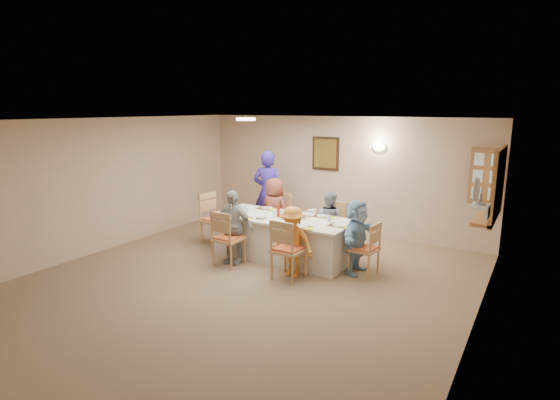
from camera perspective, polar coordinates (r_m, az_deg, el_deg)
The scene contains 49 objects.
ground at distance 6.94m, azimuth -4.70°, elevation -10.77°, with size 7.00×7.00×0.00m, color #816C50.
room_walls at distance 6.51m, azimuth -4.93°, elevation 1.63°, with size 7.00×7.00×7.00m.
wall_picture at distance 9.59m, azimuth 5.96°, elevation 6.06°, with size 0.62×0.05×0.72m.
wall_sconce at distance 9.10m, azimuth 12.80°, elevation 6.78°, with size 0.26×0.09×0.18m, color white.
ceiling_light at distance 8.21m, azimuth -4.48°, elevation 10.48°, with size 0.36×0.36×0.05m, color white.
serving_hatch at distance 7.67m, azimuth 26.60°, elevation 1.86°, with size 0.06×1.50×1.15m, color brown.
hatch_sill at distance 7.77m, azimuth 25.37°, elevation -1.86°, with size 0.30×1.50×0.05m, color brown.
shutter_door at distance 8.44m, azimuth 25.33°, elevation 2.79°, with size 0.55×0.04×1.00m, color brown.
fan_shelf at distance 6.37m, azimuth 24.69°, elevation -0.72°, with size 0.22×0.36×0.03m, color white.
desk_fan at distance 6.34m, azimuth 24.53°, elevation 0.63°, with size 0.30×0.30×0.28m, color #A5A5A8, non-canonical shape.
dining_table at distance 7.92m, azimuth 0.32°, elevation -4.90°, with size 2.54×1.07×0.76m, color silver.
chair_back_left at distance 8.85m, azimuth -0.33°, elevation -2.37°, with size 0.47×0.47×0.97m, color tan, non-canonical shape.
chair_back_right at distance 8.31m, azimuth 6.74°, elevation -3.52°, with size 0.45×0.45×0.94m, color tan, non-canonical shape.
chair_front_left at distance 7.59m, azimuth -6.73°, elevation -4.88°, with size 0.47×0.47×0.98m, color tan, non-canonical shape.
chair_front_right at distance 6.94m, azimuth 1.15°, elevation -6.37°, with size 0.47×0.47×0.99m, color tan, non-canonical shape.
chair_left_end at distance 8.76m, azimuth -8.41°, elevation -2.48°, with size 0.49×0.49×1.02m, color tan, non-canonical shape.
chair_right_end at distance 7.26m, azimuth 10.91°, elevation -6.18°, with size 0.42×0.42×0.89m, color tan, non-canonical shape.
diner_back_left at distance 8.71m, azimuth -0.75°, elevation -1.41°, with size 0.69×0.49×1.32m, color brown.
diner_back_right at distance 8.17m, azimuth 6.40°, elevation -2.91°, with size 0.59×0.47×1.18m, color #858CA5.
diner_front_left at distance 7.63m, azimuth -6.20°, elevation -3.52°, with size 0.80×0.42×1.30m, color #A4A4A4.
diner_front_right at distance 7.01m, azimuth 1.65°, elevation -5.47°, with size 0.75×0.43×1.15m, color orange.
diner_right_end at distance 7.25m, azimuth 10.01°, elevation -4.71°, with size 0.42×1.16×1.24m, color #8CB9E3.
caregiver at distance 9.28m, azimuth -1.56°, elevation 0.95°, with size 0.74×0.57×1.81m, color #332395.
placemat_fl at distance 7.80m, azimuth -5.06°, elevation -2.28°, with size 0.35×0.26×0.01m, color #472B19.
plate_fl at distance 7.80m, azimuth -5.06°, elevation -2.21°, with size 0.24×0.24×0.01m, color white.
napkin_fl at distance 7.66m, azimuth -4.19°, elevation -2.49°, with size 0.14×0.14×0.01m, color yellow.
placemat_fr at distance 7.18m, azimuth 2.70°, elevation -3.52°, with size 0.35×0.26×0.01m, color #472B19.
plate_fr at distance 7.17m, azimuth 2.70°, elevation -3.44°, with size 0.24×0.24×0.01m, color white.
napkin_fr at distance 7.05m, azimuth 3.79°, elevation -3.76°, with size 0.15×0.15×0.01m, color yellow.
placemat_bl at distance 8.47m, azimuth -1.69°, elevation -1.09°, with size 0.37×0.28×0.01m, color #472B19.
plate_bl at distance 8.47m, azimuth -1.69°, elevation -1.03°, with size 0.22×0.22×0.01m, color white.
napkin_bl at distance 8.34m, azimuth -0.84°, elevation -1.26°, with size 0.13×0.13×0.01m, color yellow.
placemat_br at distance 7.90m, azimuth 5.63°, elevation -2.12°, with size 0.36×0.27×0.01m, color #472B19.
plate_br at distance 7.90m, azimuth 5.63°, elevation -2.05°, with size 0.22×0.22×0.01m, color white.
napkin_br at distance 7.78m, azimuth 6.67°, elevation -2.31°, with size 0.14×0.14×0.01m, color yellow.
placemat_le at distance 8.42m, azimuth -6.10°, elevation -1.24°, with size 0.32×0.24×0.01m, color #472B19.
plate_le at distance 8.42m, azimuth -6.10°, elevation -1.17°, with size 0.23×0.23×0.01m, color white.
napkin_le at distance 8.28m, azimuth -5.32°, elevation -1.41°, with size 0.13×0.13×0.01m, color yellow.
placemat_re at distance 7.32m, azimuth 7.86°, elevation -3.31°, with size 0.37×0.28×0.01m, color #472B19.
plate_re at distance 7.32m, azimuth 7.86°, elevation -3.23°, with size 0.25×0.25×0.02m, color white.
napkin_re at distance 7.21m, azimuth 9.01°, elevation -3.53°, with size 0.13×0.13×0.01m, color yellow.
teacup_a at distance 7.97m, azimuth -5.81°, elevation -1.72°, with size 0.11×0.11×0.08m, color white.
teacup_b at distance 8.10m, azimuth 4.55°, elevation -1.47°, with size 0.10×0.10×0.08m, color white.
bowl_a at distance 7.73m, azimuth -2.44°, elevation -2.21°, with size 0.22×0.22×0.05m, color white.
bowl_b at distance 7.87m, azimuth 3.38°, elevation -1.92°, with size 0.25×0.25×0.06m, color white.
condiment_ketchup at distance 7.82m, azimuth -0.18°, elevation -1.40°, with size 0.09×0.09×0.22m, color #A0240D.
condiment_brown at distance 7.83m, azimuth 1.13°, elevation -1.53°, with size 0.08×0.09×0.18m, color #4E2914.
condiment_malt at distance 7.70m, azimuth 0.86°, elevation -1.86°, with size 0.14×0.14×0.16m, color #4E2914.
drinking_glass at distance 7.92m, azimuth -0.42°, elevation -1.62°, with size 0.06×0.06×0.09m, color silver.
Camera 1 is at (3.80, -5.15, 2.68)m, focal length 28.00 mm.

